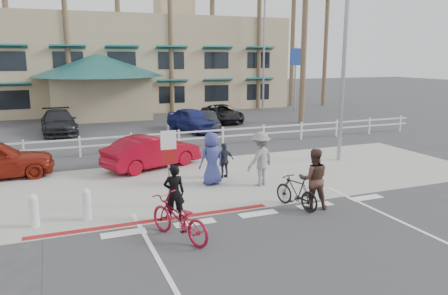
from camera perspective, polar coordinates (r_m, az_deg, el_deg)
name	(u,v)px	position (r m, az deg, el deg)	size (l,w,h in m)	color
ground	(267,221)	(12.79, 5.69, -9.52)	(140.00, 140.00, 0.00)	#333335
bike_path	(305,249)	(11.20, 10.53, -12.86)	(12.00, 16.00, 0.01)	#333335
sidewalk_plaza	(213,180)	(16.69, -1.46, -4.31)	(22.00, 7.00, 0.01)	gray
cross_street	(183,158)	(20.37, -5.39, -1.39)	(40.00, 5.00, 0.01)	#333335
parking_lot	(142,128)	(29.44, -10.68, 2.55)	(50.00, 16.00, 0.01)	#333335
curb_red	(155,221)	(12.88, -8.96, -9.42)	(7.00, 0.25, 0.02)	maroon
rail_fence	(181,139)	(22.28, -5.65, 1.05)	(29.40, 0.16, 1.00)	silver
building	(133,45)	(42.23, -11.83, 12.95)	(28.00, 16.00, 11.30)	tan
sign_post	(169,162)	(13.53, -7.23, -1.92)	(0.50, 0.10, 2.90)	gray
bollard_0	(87,204)	(13.23, -17.50, -7.11)	(0.26, 0.26, 0.95)	silver
bollard_1	(34,211)	(13.23, -23.59, -7.58)	(0.26, 0.26, 0.95)	silver
streetlight_0	(344,60)	(20.07, 15.41, 11.00)	(0.60, 2.00, 9.00)	gray
streetlight_1	(264,55)	(38.75, 5.22, 11.94)	(0.60, 2.00, 9.50)	gray
info_sign	(295,78)	(38.02, 9.27, 8.90)	(1.20, 0.16, 5.60)	navy
palm_2	(6,9)	(36.77, -26.63, 15.86)	(4.00, 4.00, 16.00)	#1F5223
palm_3	(66,24)	(35.65, -19.98, 14.93)	(4.00, 4.00, 14.00)	#1F5223
palm_4	(118,20)	(37.07, -13.68, 15.93)	(4.00, 4.00, 15.00)	#1F5223
palm_5	(171,33)	(36.85, -7.00, 14.63)	(4.00, 4.00, 13.00)	#1F5223
palm_6	(212,10)	(39.17, -1.54, 17.47)	(4.00, 4.00, 17.00)	#1F5223
palm_7	(259,29)	(39.71, 4.61, 15.19)	(4.00, 4.00, 14.00)	#1F5223
palm_8	(293,25)	(42.53, 9.01, 15.54)	(4.00, 4.00, 15.00)	#1F5223
palm_9	(326,36)	(43.25, 13.19, 13.99)	(4.00, 4.00, 13.00)	#1F5223
palm_11	(305,21)	(31.38, 10.51, 15.94)	(4.00, 4.00, 14.00)	#1F5223
bike_red	(179,218)	(11.39, -5.94, -9.21)	(0.76, 2.17, 1.14)	maroon
rider_red	(174,193)	(12.59, -6.53, -5.91)	(0.60, 0.40, 1.65)	black
bike_black	(296,192)	(13.79, 9.44, -5.76)	(0.49, 1.72, 1.03)	black
rider_black	(314,179)	(13.73, 11.61, -4.03)	(0.92, 0.72, 1.90)	#482D25
pedestrian_a	(260,159)	(15.89, 4.75, -1.49)	(1.29, 0.74, 2.00)	gray
pedestrian_child	(224,161)	(16.88, 0.05, -1.72)	(0.81, 0.34, 1.38)	#282A37
pedestrian_b	(212,159)	(15.97, -1.62, -1.45)	(0.96, 0.62, 1.96)	navy
car_white_sedan	(152,152)	(18.67, -9.35, -0.55)	(1.47, 4.21, 1.39)	maroon
lot_car_2	(193,120)	(27.57, -4.08, 3.64)	(1.73, 4.29, 1.46)	navy
lot_car_3	(205,121)	(27.67, -2.54, 3.44)	(1.29, 3.71, 1.22)	black
lot_car_4	(59,122)	(28.53, -20.79, 3.13)	(1.99, 4.89, 1.42)	black
lot_car_5	(222,113)	(31.42, -0.22, 4.46)	(2.05, 4.44, 1.23)	black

